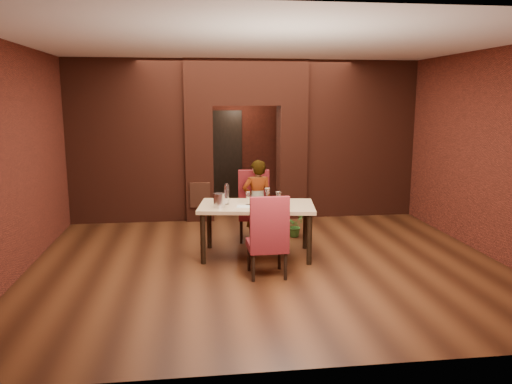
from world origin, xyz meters
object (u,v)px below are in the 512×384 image
Objects in this scene: person_seated at (257,201)px; wine_glass_b at (267,195)px; dining_table at (257,230)px; water_bottle at (227,194)px; chair_far at (254,206)px; wine_glass_a at (248,198)px; potted_plant at (294,225)px; wine_bucket at (219,200)px; chair_near at (267,235)px; wine_glass_c at (278,199)px.

wine_glass_b is (0.07, -0.71, 0.23)m from person_seated.
dining_table is 5.46× the size of water_bottle.
chair_far is 1.05m from water_bottle.
wine_glass_a reaches higher than dining_table.
chair_far reaches higher than wine_glass_a.
wine_glass_b reaches higher than potted_plant.
wine_bucket is (-0.66, -1.04, 0.33)m from chair_far.
wine_bucket is at bearing -117.67° from chair_far.
person_seated reaches higher than chair_near.
water_bottle is at bearing -118.25° from chair_far.
chair_near is 5.27× the size of wine_glass_c.
wine_glass_a is at bearing 68.42° from person_seated.
wine_glass_c reaches higher than dining_table.
water_bottle is (-0.64, -0.03, 0.05)m from wine_glass_b.
wine_glass_c reaches higher than potted_plant.
wine_glass_b is (0.16, 1.02, 0.36)m from chair_near.
chair_far is 0.14m from person_seated.
chair_far is at bearing -171.45° from potted_plant.
wine_glass_b is at bearing 42.95° from dining_table.
person_seated is at bearing 51.92° from water_bottle.
wine_bucket reaches higher than wine_glass_a.
chair_far is at bearing 97.87° from wine_glass_b.
person_seated reaches higher than chair_far.
wine_glass_c is 1.47m from potted_plant.
wine_glass_b is at bearing 115.70° from wine_glass_c.
chair_near is 0.97m from wine_glass_a.
water_bottle reaches higher than wine_glass_c.
potted_plant is at bearing 55.33° from wine_glass_b.
dining_table is 8.26× the size of wine_bucket.
water_bottle reaches higher than dining_table.
water_bottle is at bearing 162.43° from wine_glass_c.
wine_glass_b is (0.11, -0.79, 0.34)m from chair_far.
wine_bucket is at bearing 48.98° from person_seated.
wine_glass_a is (-0.13, 0.00, 0.51)m from dining_table.
wine_bucket is 1.95m from potted_plant.
person_seated is at bearing 101.45° from wine_glass_c.
wine_glass_b is 1.32m from potted_plant.
chair_far is at bearing 56.86° from water_bottle.
dining_table is 1.24× the size of person_seated.
wine_glass_b is 0.81m from wine_bucket.
wine_glass_b is at bearing 2.43° from water_bottle.
person_seated reaches higher than potted_plant.
potted_plant is at bearing 67.25° from wine_glass_c.
wine_glass_a is 0.47m from wine_bucket.
person_seated is 1.21m from wine_bucket.
wine_glass_a is (-0.25, -0.83, 0.21)m from person_seated.
chair_near is at bearing -112.12° from potted_plant.
water_bottle is 1.75m from potted_plant.
water_bottle is (-0.32, 0.10, 0.06)m from wine_glass_a.
wine_bucket is (-0.70, -0.95, 0.22)m from person_seated.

